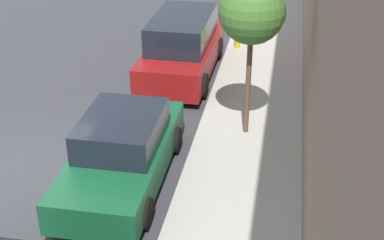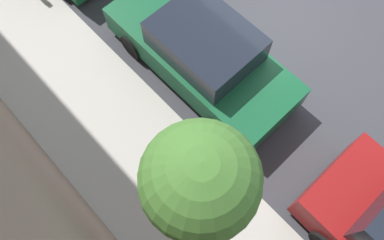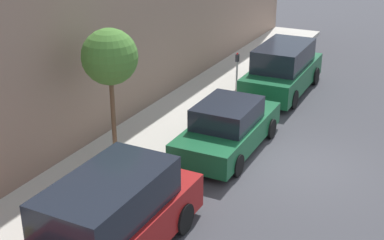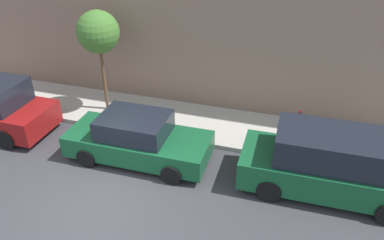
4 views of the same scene
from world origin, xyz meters
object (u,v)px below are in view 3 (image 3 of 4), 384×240
Objects in this scene: parked_sedan_second at (228,128)px; parking_meter_near at (237,68)px; parked_minivan_nearest at (283,69)px; street_tree at (110,57)px; parked_minivan_third at (110,221)px.

parking_meter_near is at bearing -70.66° from parked_sedan_second.
parked_minivan_nearest reaches higher than parked_sedan_second.
parked_minivan_nearest is 1.29× the size of street_tree.
parked_minivan_third is at bearing 88.93° from parked_sedan_second.
parking_meter_near is at bearing 32.97° from parked_minivan_nearest.
parking_meter_near is at bearing -95.97° from street_tree.
street_tree is at bearing -56.96° from parked_minivan_third.
parked_minivan_nearest and parked_minivan_third have the same top height.
parked_minivan_third reaches higher than parking_meter_near.
parked_minivan_nearest is 1.82m from parking_meter_near.
street_tree is at bearing 84.03° from parking_meter_near.
parked_minivan_nearest is 8.75m from street_tree.
street_tree is at bearing 44.69° from parked_sedan_second.
parked_minivan_third is at bearing 98.29° from parking_meter_near.
parking_meter_near is (1.52, 0.99, 0.13)m from parked_minivan_nearest.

